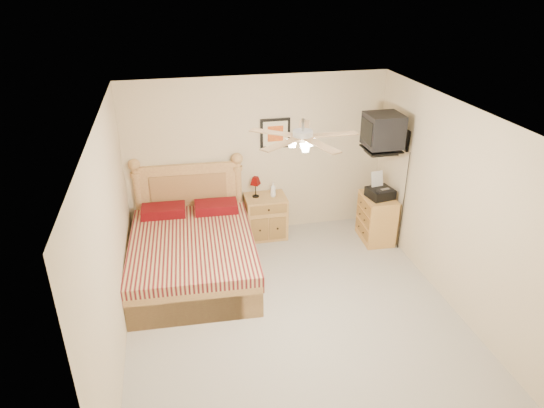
% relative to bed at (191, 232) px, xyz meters
% --- Properties ---
extents(floor, '(4.50, 4.50, 0.00)m').
position_rel_bed_xyz_m(floor, '(1.13, -1.12, -0.69)').
color(floor, '#A7A297').
rests_on(floor, ground).
extents(ceiling, '(4.00, 4.50, 0.04)m').
position_rel_bed_xyz_m(ceiling, '(1.13, -1.12, 1.81)').
color(ceiling, white).
rests_on(ceiling, ground).
extents(wall_back, '(4.00, 0.04, 2.50)m').
position_rel_bed_xyz_m(wall_back, '(1.13, 1.13, 0.56)').
color(wall_back, beige).
rests_on(wall_back, ground).
extents(wall_front, '(4.00, 0.04, 2.50)m').
position_rel_bed_xyz_m(wall_front, '(1.13, -3.37, 0.56)').
color(wall_front, beige).
rests_on(wall_front, ground).
extents(wall_left, '(0.04, 4.50, 2.50)m').
position_rel_bed_xyz_m(wall_left, '(-0.87, -1.12, 0.56)').
color(wall_left, beige).
rests_on(wall_left, ground).
extents(wall_right, '(0.04, 4.50, 2.50)m').
position_rel_bed_xyz_m(wall_right, '(3.13, -1.12, 0.56)').
color(wall_right, beige).
rests_on(wall_right, ground).
extents(bed, '(1.72, 2.21, 1.38)m').
position_rel_bed_xyz_m(bed, '(0.00, 0.00, 0.00)').
color(bed, '#AD724A').
rests_on(bed, ground).
extents(nightstand, '(0.63, 0.48, 0.68)m').
position_rel_bed_xyz_m(nightstand, '(1.20, 0.88, -0.35)').
color(nightstand, olive).
rests_on(nightstand, ground).
extents(table_lamp, '(0.21, 0.21, 0.33)m').
position_rel_bed_xyz_m(table_lamp, '(1.05, 0.92, 0.16)').
color(table_lamp, '#550402').
rests_on(table_lamp, nightstand).
extents(lotion_bottle, '(0.11, 0.11, 0.23)m').
position_rel_bed_xyz_m(lotion_bottle, '(1.32, 0.88, 0.11)').
color(lotion_bottle, white).
rests_on(lotion_bottle, nightstand).
extents(framed_picture, '(0.46, 0.04, 0.46)m').
position_rel_bed_xyz_m(framed_picture, '(1.40, 1.11, 0.93)').
color(framed_picture, black).
rests_on(framed_picture, wall_back).
extents(dresser, '(0.47, 0.65, 0.74)m').
position_rel_bed_xyz_m(dresser, '(2.86, 0.40, -0.32)').
color(dresser, '#B97937').
rests_on(dresser, ground).
extents(fax_machine, '(0.42, 0.43, 0.38)m').
position_rel_bed_xyz_m(fax_machine, '(2.86, 0.37, 0.24)').
color(fax_machine, black).
rests_on(fax_machine, dresser).
extents(magazine_lower, '(0.23, 0.29, 0.03)m').
position_rel_bed_xyz_m(magazine_lower, '(2.87, 0.66, 0.06)').
color(magazine_lower, '#BBB09A').
rests_on(magazine_lower, dresser).
extents(magazine_upper, '(0.22, 0.28, 0.02)m').
position_rel_bed_xyz_m(magazine_upper, '(2.86, 0.68, 0.09)').
color(magazine_upper, gray).
rests_on(magazine_upper, magazine_lower).
extents(wall_tv, '(0.56, 0.46, 0.58)m').
position_rel_bed_xyz_m(wall_tv, '(2.88, 0.22, 1.12)').
color(wall_tv, black).
rests_on(wall_tv, wall_right).
extents(ceiling_fan, '(1.14, 1.14, 0.28)m').
position_rel_bed_xyz_m(ceiling_fan, '(1.13, -1.32, 1.67)').
color(ceiling_fan, silver).
rests_on(ceiling_fan, ceiling).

